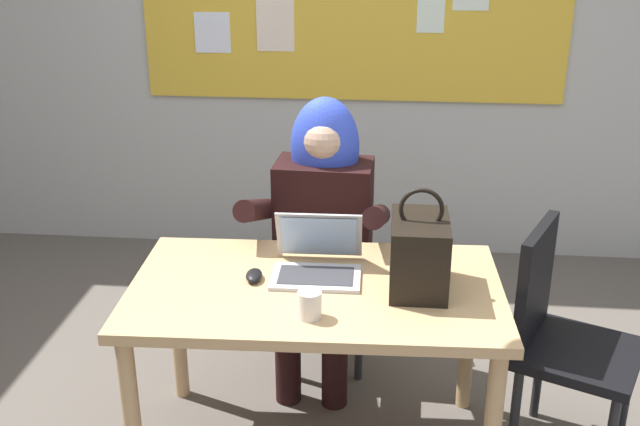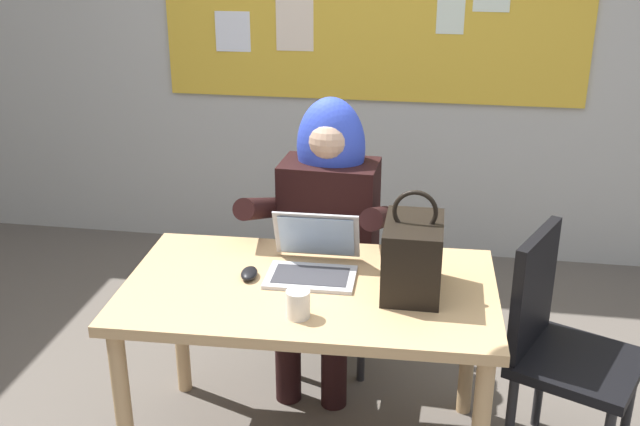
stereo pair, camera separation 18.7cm
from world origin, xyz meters
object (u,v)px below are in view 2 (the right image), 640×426
Objects in this scene: person_costumed at (326,218)px; computer_mouse at (249,273)px; handbag at (413,256)px; laptop at (313,260)px; chair_at_desk at (331,254)px; chair_extra_corner at (558,340)px; coffee_mug at (298,304)px; desk_main at (310,307)px.

person_costumed is 11.96× the size of computer_mouse.
handbag is at bearing 36.41° from person_costumed.
laptop is at bearing 6.33° from person_costumed.
chair_at_desk is 0.91m from handbag.
handbag is 0.64m from chair_extra_corner.
handbag is at bearing 27.19° from chair_at_desk.
coffee_mug is at bearing -52.65° from computer_mouse.
computer_mouse is 0.60m from handbag.
laptop is 0.94m from chair_extra_corner.
laptop is at bearing 15.32° from computer_mouse.
handbag is at bearing -145.94° from chair_extra_corner.
laptop is at bearing 92.71° from desk_main.
person_costumed is 0.63m from computer_mouse.
chair_extra_corner reaches higher than coffee_mug.
desk_main is at bearing 90.89° from coffee_mug.
chair_extra_corner is (0.94, -0.64, 0.02)m from chair_at_desk.
laptop is (-0.00, 0.10, 0.14)m from desk_main.
person_costumed is 13.09× the size of coffee_mug.
chair_at_desk reaches higher than coffee_mug.
coffee_mug is (-0.36, -0.25, -0.09)m from handbag.
chair_extra_corner is at bearing 54.28° from chair_at_desk.
desk_main is 0.27m from coffee_mug.
computer_mouse is 0.34m from coffee_mug.
coffee_mug is (0.04, -0.85, 0.04)m from person_costumed.
laptop is at bearing 1.28° from chair_at_desk.
chair_at_desk is 2.70× the size of laptop.
person_costumed is (-0.04, 0.62, 0.10)m from desk_main.
handbag is (0.40, -0.73, 0.36)m from chair_at_desk.
person_costumed is at bearing 93.42° from desk_main.
handbag reaches higher than desk_main.
person_costumed reaches higher than computer_mouse.
computer_mouse is at bearing -16.28° from chair_at_desk.
computer_mouse is at bearing 132.45° from coffee_mug.
desk_main is 3.60× the size of handbag.
desk_main is at bearing -177.12° from handbag.
handbag reaches higher than laptop.
handbag reaches higher than computer_mouse.
handbag is at bearing -5.38° from computer_mouse.
coffee_mug is 0.10× the size of chair_extra_corner.
chair_extra_corner is (0.94, -0.51, -0.21)m from person_costumed.
laptop is at bearing -155.23° from chair_extra_corner.
handbag reaches higher than chair_extra_corner.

